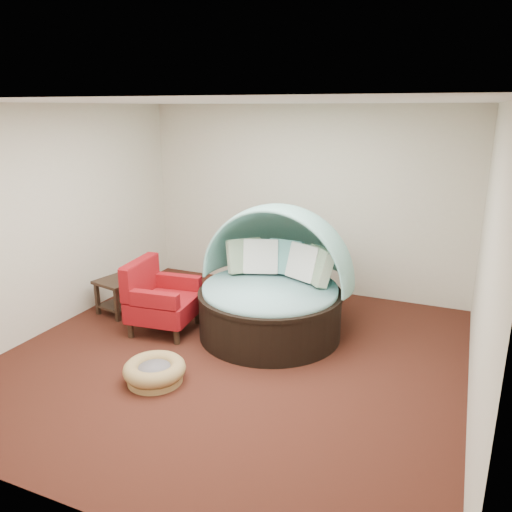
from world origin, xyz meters
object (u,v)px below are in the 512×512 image
at_px(canopy_daybed, 274,275).
at_px(red_armchair, 159,299).
at_px(pet_basket, 155,371).
at_px(side_table, 118,292).

relative_size(canopy_daybed, red_armchair, 2.14).
bearing_deg(canopy_daybed, pet_basket, -110.50).
bearing_deg(red_armchair, side_table, 157.87).
relative_size(canopy_daybed, side_table, 3.26).
xyz_separation_m(red_armchair, side_table, (-0.83, 0.24, -0.11)).
bearing_deg(canopy_daybed, side_table, -169.95).
height_order(red_armchair, side_table, red_armchair).
bearing_deg(pet_basket, side_table, 138.06).
relative_size(pet_basket, red_armchair, 0.83).
distance_m(canopy_daybed, side_table, 2.24).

